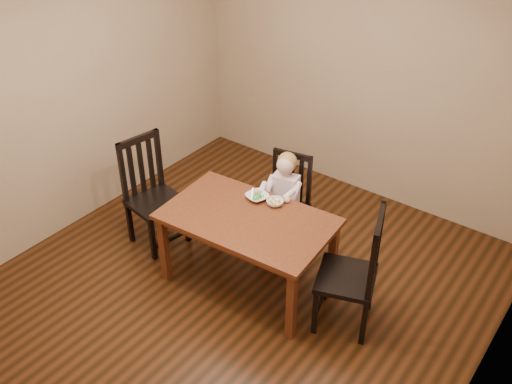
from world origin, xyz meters
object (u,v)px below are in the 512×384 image
Objects in this scene: chair_child at (286,203)px; bowl_peas at (257,197)px; dining_table at (248,225)px; chair_left at (152,194)px; chair_right at (354,273)px; bowl_veg at (275,202)px; toddler at (285,193)px.

chair_child is 0.51m from bowl_peas.
chair_child is (-0.07, 0.69, -0.18)m from dining_table.
dining_table is 7.84× the size of bowl_peas.
chair_left is at bearing -162.99° from bowl_peas.
chair_right is 7.19× the size of bowl_veg.
chair_left is (-1.11, -0.04, -0.11)m from dining_table.
chair_right is at bearing -8.20° from bowl_peas.
bowl_peas is at bearing 116.68° from chair_left.
bowl_veg is at bearing 59.22° from chair_right.
chair_left is at bearing 22.25° from toddler.
bowl_veg is (0.08, 0.29, 0.11)m from dining_table.
chair_left is (-1.05, -0.74, 0.07)m from chair_child.
chair_left reaches higher than toddler.
toddler is 2.87× the size of bowl_peas.
bowl_peas is 0.18m from bowl_veg.
chair_left reaches higher than bowl_peas.
bowl_peas is (-0.10, 0.27, 0.11)m from dining_table.
chair_right is 5.79× the size of bowl_peas.
bowl_veg is (0.18, 0.02, 0.00)m from bowl_peas.
bowl_veg reaches higher than bowl_peas.
chair_right is at bearing -11.18° from bowl_veg.
chair_child is 1.28m from chair_left.
chair_right reaches higher than toddler.
chair_left is 1.08m from bowl_peas.
bowl_peas is at bearing 75.06° from chair_child.
chair_right reaches higher than bowl_peas.
dining_table is 9.73× the size of bowl_veg.
toddler is 0.41m from bowl_veg.
dining_table is 0.65m from toddler.
bowl_veg is (1.19, 0.33, 0.22)m from chair_left.
chair_child is 0.15m from toddler.
chair_right is at bearing 141.74° from toddler.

